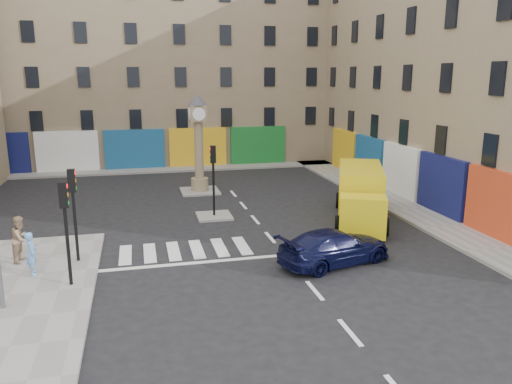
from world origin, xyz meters
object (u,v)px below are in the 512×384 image
object	(u,v)px
clock_pillar	(199,137)
navy_sedan	(335,247)
pedestrian_tan	(21,239)
yellow_van	(360,194)
pedestrian_blue	(32,253)
traffic_light_left_far	(73,200)
traffic_light_left_near	(65,217)
traffic_light_island	(213,169)

from	to	relation	value
clock_pillar	navy_sedan	distance (m)	14.48
pedestrian_tan	yellow_van	bearing A→B (deg)	-64.58
yellow_van	clock_pillar	bearing A→B (deg)	155.62
clock_pillar	navy_sedan	size ratio (longest dim) A/B	1.28
pedestrian_blue	traffic_light_left_far	bearing A→B (deg)	-66.94
clock_pillar	pedestrian_tan	world-z (taller)	clock_pillar
yellow_van	pedestrian_tan	xyz separation A→B (m)	(-15.80, -2.92, -0.23)
yellow_van	traffic_light_left_near	bearing A→B (deg)	-134.09
yellow_van	pedestrian_tan	bearing A→B (deg)	-146.48
traffic_light_island	yellow_van	size ratio (longest dim) A/B	0.49
traffic_light_left_near	pedestrian_blue	xyz separation A→B (m)	(-1.47, 1.34, -1.66)
traffic_light_left_near	yellow_van	bearing A→B (deg)	22.86
clock_pillar	traffic_light_island	bearing A→B (deg)	-90.00
traffic_light_left_near	traffic_light_island	bearing A→B (deg)	51.07
navy_sedan	pedestrian_blue	bearing A→B (deg)	67.23
traffic_light_left_far	navy_sedan	xyz separation A→B (m)	(9.95, -2.33, -1.93)
traffic_light_left_far	pedestrian_blue	xyz separation A→B (m)	(-1.47, -1.06, -1.66)
traffic_light_left_near	pedestrian_tan	bearing A→B (deg)	126.78
traffic_light_left_near	navy_sedan	size ratio (longest dim) A/B	0.77
yellow_van	pedestrian_tan	distance (m)	16.07
traffic_light_island	yellow_van	bearing A→B (deg)	-15.42
traffic_light_island	pedestrian_tan	distance (m)	9.89
traffic_light_left_far	yellow_van	world-z (taller)	traffic_light_left_far
traffic_light_left_near	traffic_light_left_far	xyz separation A→B (m)	(0.00, 2.40, 0.00)
clock_pillar	navy_sedan	xyz separation A→B (m)	(3.65, -13.72, -2.86)
pedestrian_blue	pedestrian_tan	bearing A→B (deg)	10.71
traffic_light_island	pedestrian_blue	size ratio (longest dim) A/B	2.29
navy_sedan	pedestrian_blue	size ratio (longest dim) A/B	2.96
traffic_light_left_near	yellow_van	size ratio (longest dim) A/B	0.49
pedestrian_blue	pedestrian_tan	xyz separation A→B (m)	(-0.66, 1.51, 0.12)
traffic_light_left_near	pedestrian_tan	world-z (taller)	traffic_light_left_near
navy_sedan	pedestrian_blue	distance (m)	11.50
traffic_light_island	clock_pillar	size ratio (longest dim) A/B	0.61
traffic_light_left_near	traffic_light_left_far	size ratio (longest dim) A/B	1.00
traffic_light_island	navy_sedan	world-z (taller)	traffic_light_island
traffic_light_left_near	navy_sedan	bearing A→B (deg)	0.42
yellow_van	pedestrian_tan	world-z (taller)	yellow_van
traffic_light_left_near	clock_pillar	world-z (taller)	clock_pillar
pedestrian_tan	pedestrian_blue	bearing A→B (deg)	-141.54
traffic_light_left_far	pedestrian_tan	distance (m)	2.67
pedestrian_tan	traffic_light_left_near	bearing A→B (deg)	-128.27
traffic_light_island	clock_pillar	xyz separation A→B (m)	(0.00, 6.00, 0.96)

